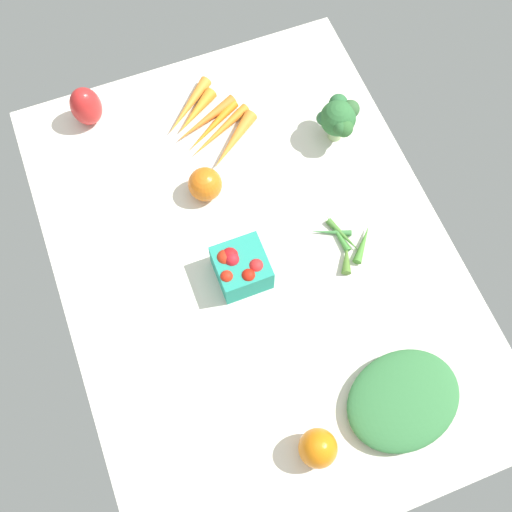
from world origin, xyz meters
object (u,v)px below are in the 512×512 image
bell_pepper_orange (318,448)px  broccoli_head (339,118)px  berry_basket (241,267)px  carrot_bunch (209,123)px  heirloom_tomato_orange (205,184)px  okra_pile (347,242)px  bell_pepper_red (86,106)px  leafy_greens_clump (403,400)px

bell_pepper_orange → broccoli_head: (58.43, -29.54, 2.40)cm
berry_basket → carrot_bunch: 35.35cm
heirloom_tomato_orange → okra_pile: bearing=-133.3°
heirloom_tomato_orange → bell_pepper_red: bell_pepper_red is taller
broccoli_head → bell_pepper_red: 53.16cm
berry_basket → heirloom_tomato_orange: 19.70cm
broccoli_head → okra_pile: (-24.19, 8.27, -5.60)cm
broccoli_head → bell_pepper_red: bearing=64.6°
carrot_bunch → okra_pile: carrot_bunch is taller
carrot_bunch → leafy_greens_clump: bearing=-169.5°
berry_basket → heirloom_tomato_orange: (19.69, 0.31, -0.57)cm
bell_pepper_red → berry_basket: bearing=-158.7°
bell_pepper_orange → bell_pepper_red: size_ratio=0.83×
carrot_bunch → heirloom_tomato_orange: heirloom_tomato_orange is taller
berry_basket → broccoli_head: bearing=-52.9°
okra_pile → leafy_greens_clump: bearing=173.4°
bell_pepper_orange → okra_pile: 40.43cm
leafy_greens_clump → broccoli_head: broccoli_head is taller
leafy_greens_clump → berry_basket: bearing=28.8°
berry_basket → okra_pile: 22.25cm
bell_pepper_orange → leafy_greens_clump: bearing=-82.7°
carrot_bunch → heirloom_tomato_orange: bearing=158.3°
berry_basket → carrot_bunch: size_ratio=0.40×
berry_basket → heirloom_tomato_orange: bearing=0.9°
carrot_bunch → okra_pile: 39.60cm
heirloom_tomato_orange → bell_pepper_red: 31.32cm
berry_basket → carrot_bunch: (34.79, -5.69, -2.73)cm
heirloom_tomato_orange → okra_pile: 30.73cm
broccoli_head → berry_basket: bearing=127.1°
leafy_greens_clump → heirloom_tomato_orange: bearing=19.4°
broccoli_head → bell_pepper_red: broccoli_head is taller
heirloom_tomato_orange → berry_basket: bearing=-179.1°
leafy_greens_clump → okra_pile: bearing=-6.6°
berry_basket → bell_pepper_orange: same height
okra_pile → berry_basket: bearing=86.6°
berry_basket → bell_pepper_orange: size_ratio=1.20×
berry_basket → okra_pile: size_ratio=0.72×
bell_pepper_orange → leafy_greens_clump: 17.84cm
carrot_bunch → okra_pile: size_ratio=1.79×
berry_basket → heirloom_tomato_orange: berry_basket is taller
berry_basket → okra_pile: bearing=-93.4°
berry_basket → bell_pepper_red: bell_pepper_red is taller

